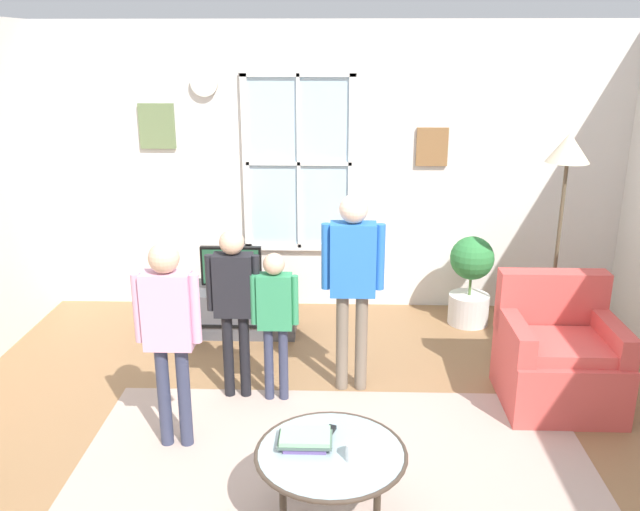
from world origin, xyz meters
TOP-DOWN VIEW (x-y plane):
  - ground_plane at (0.00, 0.00)m, footprint 5.88×5.95m
  - back_wall at (-0.01, 2.73)m, footprint 5.28×0.17m
  - area_rug at (0.06, -0.09)m, footprint 3.07×2.14m
  - tv_stand at (-0.85, 2.04)m, footprint 1.10×0.48m
  - television at (-0.85, 2.04)m, footprint 0.52×0.08m
  - armchair at (1.59, 0.91)m, footprint 0.76×0.74m
  - coffee_table at (0.04, -0.38)m, footprint 0.78×0.78m
  - book_stack at (-0.09, -0.33)m, footprint 0.28×0.17m
  - cup at (0.16, -0.44)m, footprint 0.08×0.08m
  - remote_near_books at (0.03, -0.23)m, footprint 0.09×0.15m
  - person_pink_shirt at (-0.93, 0.29)m, footprint 0.40×0.18m
  - person_blue_shirt at (0.17, 1.04)m, footprint 0.43×0.20m
  - person_black_shirt at (-0.64, 0.91)m, footprint 0.37×0.17m
  - person_green_shirt at (-0.36, 0.87)m, footprint 0.32×0.15m
  - potted_plant_by_window at (1.23, 2.26)m, footprint 0.38×0.38m
  - floor_lamp at (1.76, 1.68)m, footprint 0.32×0.32m

SIDE VIEW (x-z plane):
  - ground_plane at x=0.00m, z-range -0.02..0.00m
  - area_rug at x=0.06m, z-range 0.00..0.01m
  - tv_stand at x=-0.85m, z-range 0.00..0.39m
  - armchair at x=1.59m, z-range -0.11..0.76m
  - coffee_table at x=0.04m, z-range 0.18..0.61m
  - potted_plant_by_window at x=1.23m, z-range 0.03..0.83m
  - remote_near_books at x=0.03m, z-range 0.42..0.44m
  - book_stack at x=-0.09m, z-range 0.42..0.49m
  - cup at x=0.16m, z-range 0.42..0.51m
  - television at x=-0.85m, z-range 0.40..0.77m
  - person_green_shirt at x=-0.36m, z-range 0.14..1.21m
  - person_black_shirt at x=-0.64m, z-range 0.16..1.38m
  - person_pink_shirt at x=-0.93m, z-range 0.17..1.48m
  - person_blue_shirt at x=0.17m, z-range 0.18..1.62m
  - back_wall at x=-0.01m, z-range 0.00..2.61m
  - floor_lamp at x=1.76m, z-range 0.60..2.37m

